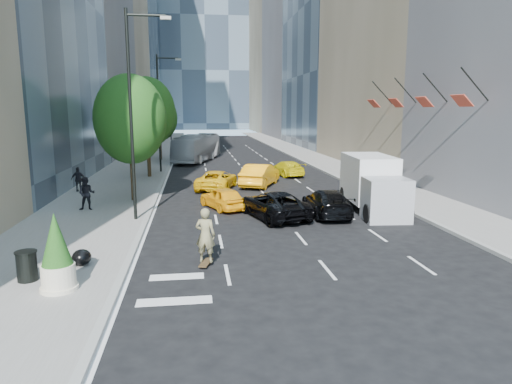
{
  "coord_description": "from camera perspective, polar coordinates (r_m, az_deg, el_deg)",
  "views": [
    {
      "loc": [
        -3.52,
        -18.76,
        5.53
      ],
      "look_at": [
        -0.6,
        2.75,
        1.6
      ],
      "focal_mm": 32.0,
      "sensor_mm": 36.0,
      "label": 1
    }
  ],
  "objects": [
    {
      "name": "ground",
      "position": [
        19.87,
        2.81,
        -5.91
      ],
      "size": [
        160.0,
        160.0,
        0.0
      ],
      "primitive_type": "plane",
      "color": "black",
      "rests_on": "ground"
    },
    {
      "name": "tree_mid",
      "position": [
        37.94,
        -13.47,
        9.66
      ],
      "size": [
        4.5,
        4.5,
        7.99
      ],
      "color": "black",
      "rests_on": "sidewalk_left"
    },
    {
      "name": "taxi_c",
      "position": [
        32.17,
        -4.92,
        1.52
      ],
      "size": [
        3.46,
        5.22,
        1.33
      ],
      "primitive_type": "imported",
      "rotation": [
        0.0,
        0.0,
        2.86
      ],
      "color": "yellow",
      "rests_on": "ground"
    },
    {
      "name": "taxi_a",
      "position": [
        25.78,
        -4.2,
        -0.73
      ],
      "size": [
        2.76,
        3.97,
        1.25
      ],
      "primitive_type": "imported",
      "rotation": [
        0.0,
        0.0,
        3.53
      ],
      "color": "#FFAB0D",
      "rests_on": "ground"
    },
    {
      "name": "sidewalk_right",
      "position": [
        50.9,
        7.76,
        4.01
      ],
      "size": [
        4.0,
        120.0,
        0.15
      ],
      "primitive_type": "cube",
      "color": "slate",
      "rests_on": "ground"
    },
    {
      "name": "pedestrian_a",
      "position": [
        26.3,
        -20.42,
        -0.19
      ],
      "size": [
        0.89,
        0.7,
        1.81
      ],
      "primitive_type": "imported",
      "rotation": [
        0.0,
        0.0,
        0.02
      ],
      "color": "black",
      "rests_on": "sidewalk_left"
    },
    {
      "name": "sidewalk_left",
      "position": [
        49.37,
        -14.06,
        3.61
      ],
      "size": [
        6.0,
        120.0,
        0.15
      ],
      "primitive_type": "cube",
      "color": "slate",
      "rests_on": "ground"
    },
    {
      "name": "lamp_near",
      "position": [
        22.94,
        -15.0,
        10.62
      ],
      "size": [
        2.13,
        0.22,
        10.0
      ],
      "color": "black",
      "rests_on": "sidewalk_left"
    },
    {
      "name": "trash_can",
      "position": [
        16.38,
        -26.72,
        -8.33
      ],
      "size": [
        0.62,
        0.62,
        0.93
      ],
      "primitive_type": "cylinder",
      "color": "black",
      "rests_on": "sidewalk_left"
    },
    {
      "name": "traffic_signal",
      "position": [
        58.85,
        -10.64,
        8.82
      ],
      "size": [
        2.48,
        0.53,
        5.2
      ],
      "color": "black",
      "rests_on": "sidewalk_left"
    },
    {
      "name": "taxi_d",
      "position": [
        38.76,
        3.85,
        2.97
      ],
      "size": [
        2.74,
        4.62,
        1.26
      ],
      "primitive_type": "imported",
      "rotation": [
        0.0,
        0.0,
        3.38
      ],
      "color": "#D6C40B",
      "rests_on": "ground"
    },
    {
      "name": "skateboarder",
      "position": [
        16.41,
        -6.34,
        -5.86
      ],
      "size": [
        0.83,
        0.66,
        1.98
      ],
      "primitive_type": "imported",
      "rotation": [
        0.0,
        0.0,
        2.85
      ],
      "color": "olive",
      "rests_on": "ground"
    },
    {
      "name": "tree_near",
      "position": [
        28.01,
        -15.45,
        8.75
      ],
      "size": [
        4.2,
        4.2,
        7.46
      ],
      "color": "black",
      "rests_on": "sidewalk_left"
    },
    {
      "name": "lamp_far",
      "position": [
        40.86,
        -11.84,
        10.44
      ],
      "size": [
        2.13,
        0.22,
        10.0
      ],
      "color": "black",
      "rests_on": "sidewalk_left"
    },
    {
      "name": "black_sedan_lincoln",
      "position": [
        23.58,
        2.27,
        -1.59
      ],
      "size": [
        3.57,
        5.43,
        1.39
      ],
      "primitive_type": "imported",
      "rotation": [
        0.0,
        0.0,
        3.42
      ],
      "color": "black",
      "rests_on": "ground"
    },
    {
      "name": "garbage_bags",
      "position": [
        17.14,
        -21.77,
        -7.85
      ],
      "size": [
        1.14,
        1.1,
        0.56
      ],
      "color": "black",
      "rests_on": "sidewalk_left"
    },
    {
      "name": "tree_far",
      "position": [
        50.91,
        -12.01,
        9.02
      ],
      "size": [
        3.9,
        3.9,
        6.92
      ],
      "color": "black",
      "rests_on": "sidewalk_left"
    },
    {
      "name": "taxi_b",
      "position": [
        33.37,
        0.5,
        2.16
      ],
      "size": [
        3.64,
        5.3,
        1.66
      ],
      "primitive_type": "imported",
      "rotation": [
        0.0,
        0.0,
        2.72
      ],
      "color": "#FFA00D",
      "rests_on": "ground"
    },
    {
      "name": "city_bus",
      "position": [
        50.01,
        -7.35,
        5.5
      ],
      "size": [
        5.47,
        10.73,
        2.92
      ],
      "primitive_type": "imported",
      "rotation": [
        0.0,
        0.0,
        -0.3
      ],
      "color": "#B6B9BD",
      "rests_on": "ground"
    },
    {
      "name": "black_sedan_mercedes",
      "position": [
        24.42,
        8.83,
        -1.3
      ],
      "size": [
        2.12,
        4.82,
        1.38
      ],
      "primitive_type": "imported",
      "rotation": [
        0.0,
        0.0,
        3.1
      ],
      "color": "black",
      "rests_on": "ground"
    },
    {
      "name": "tower_right_far",
      "position": [
        121.1,
        4.84,
        19.47
      ],
      "size": [
        20.0,
        24.0,
        50.0
      ],
      "primitive_type": "cube",
      "color": "#756A51",
      "rests_on": "ground"
    },
    {
      "name": "pedestrian_b",
      "position": [
        32.52,
        -21.3,
        1.48
      ],
      "size": [
        0.97,
        0.43,
        1.63
      ],
      "primitive_type": "imported",
      "rotation": [
        0.0,
        0.0,
        3.11
      ],
      "color": "black",
      "rests_on": "sidewalk_left"
    },
    {
      "name": "planter_shrub",
      "position": [
        14.99,
        -23.65,
        -7.06
      ],
      "size": [
        1.0,
        1.0,
        2.39
      ],
      "color": "beige",
      "rests_on": "sidewalk_left"
    },
    {
      "name": "box_truck",
      "position": [
        25.88,
        14.39,
        1.03
      ],
      "size": [
        2.8,
        6.44,
        3.0
      ],
      "rotation": [
        0.0,
        0.0,
        -0.09
      ],
      "color": "silver",
      "rests_on": "ground"
    },
    {
      "name": "facade_flags",
      "position": [
        32.07,
        18.85,
        10.89
      ],
      "size": [
        1.85,
        13.3,
        2.05
      ],
      "color": "black",
      "rests_on": "ground"
    }
  ]
}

